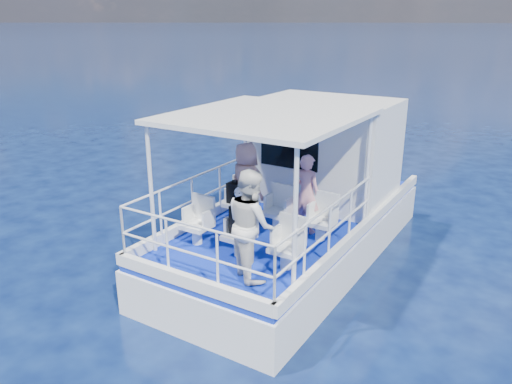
{
  "coord_description": "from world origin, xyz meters",
  "views": [
    {
      "loc": [
        4.27,
        -7.46,
        4.68
      ],
      "look_at": [
        -0.1,
        -0.4,
        1.81
      ],
      "focal_mm": 35.0,
      "sensor_mm": 36.0,
      "label": 1
    }
  ],
  "objects_px": {
    "passenger_port_fwd": "(246,183)",
    "passenger_stbd_aft": "(251,224)",
    "backpack_center": "(240,221)",
    "panda": "(240,196)"
  },
  "relations": [
    {
      "from": "passenger_port_fwd",
      "to": "passenger_stbd_aft",
      "type": "relative_size",
      "value": 0.93
    },
    {
      "from": "passenger_port_fwd",
      "to": "backpack_center",
      "type": "height_order",
      "value": "passenger_port_fwd"
    },
    {
      "from": "passenger_stbd_aft",
      "to": "backpack_center",
      "type": "distance_m",
      "value": 0.74
    },
    {
      "from": "panda",
      "to": "passenger_port_fwd",
      "type": "bearing_deg",
      "value": 119.47
    },
    {
      "from": "passenger_stbd_aft",
      "to": "panda",
      "type": "bearing_deg",
      "value": -7.09
    },
    {
      "from": "passenger_port_fwd",
      "to": "passenger_stbd_aft",
      "type": "height_order",
      "value": "passenger_stbd_aft"
    },
    {
      "from": "backpack_center",
      "to": "panda",
      "type": "bearing_deg",
      "value": 106.08
    },
    {
      "from": "backpack_center",
      "to": "passenger_port_fwd",
      "type": "bearing_deg",
      "value": 119.32
    },
    {
      "from": "panda",
      "to": "backpack_center",
      "type": "bearing_deg",
      "value": -73.92
    },
    {
      "from": "panda",
      "to": "passenger_stbd_aft",
      "type": "bearing_deg",
      "value": -44.11
    }
  ]
}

